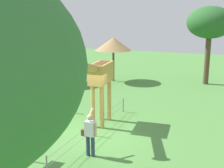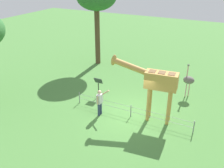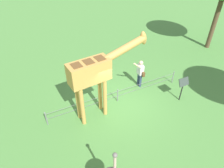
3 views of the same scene
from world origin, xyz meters
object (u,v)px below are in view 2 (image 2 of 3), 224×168
object	(u,v)px
visitor	(100,101)
ostrich	(189,80)
giraffe	(155,82)
info_sign	(98,83)

from	to	relation	value
visitor	ostrich	xyz separation A→B (m)	(-4.01, -4.57, 0.27)
giraffe	info_sign	size ratio (longest dim) A/B	2.84
visitor	info_sign	size ratio (longest dim) A/B	1.26
giraffe	visitor	xyz separation A→B (m)	(2.87, 0.95, -1.40)
ostrich	info_sign	xyz separation A→B (m)	(5.21, 2.64, -0.23)
visitor	info_sign	world-z (taller)	visitor
visitor	info_sign	xyz separation A→B (m)	(1.20, -1.93, 0.05)
ostrich	info_sign	size ratio (longest dim) A/B	1.70
ostrich	info_sign	bearing A→B (deg)	26.86
visitor	info_sign	bearing A→B (deg)	-58.16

